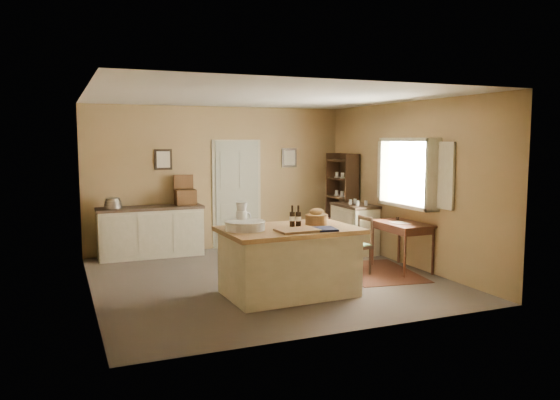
{
  "coord_description": "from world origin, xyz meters",
  "views": [
    {
      "loc": [
        -2.89,
        -7.52,
        2.09
      ],
      "look_at": [
        0.32,
        0.24,
        1.15
      ],
      "focal_mm": 35.0,
      "sensor_mm": 36.0,
      "label": 1
    }
  ],
  "objects_px": {
    "shelving_unit": "(344,200)",
    "desk_chair": "(355,246)",
    "sideboard": "(151,230)",
    "work_island": "(288,259)",
    "writing_desk": "(402,228)",
    "right_cabinet": "(355,228)"
  },
  "relations": [
    {
      "from": "work_island",
      "to": "right_cabinet",
      "type": "bearing_deg",
      "value": 40.52
    },
    {
      "from": "work_island",
      "to": "writing_desk",
      "type": "height_order",
      "value": "work_island"
    },
    {
      "from": "sideboard",
      "to": "shelving_unit",
      "type": "distance_m",
      "value": 3.73
    },
    {
      "from": "work_island",
      "to": "writing_desk",
      "type": "relative_size",
      "value": 1.87
    },
    {
      "from": "work_island",
      "to": "desk_chair",
      "type": "height_order",
      "value": "work_island"
    },
    {
      "from": "sideboard",
      "to": "desk_chair",
      "type": "distance_m",
      "value": 3.68
    },
    {
      "from": "sideboard",
      "to": "desk_chair",
      "type": "relative_size",
      "value": 2.12
    },
    {
      "from": "writing_desk",
      "to": "sideboard",
      "type": "bearing_deg",
      "value": 144.46
    },
    {
      "from": "sideboard",
      "to": "writing_desk",
      "type": "xyz_separation_m",
      "value": [
        3.54,
        -2.53,
        0.19
      ]
    },
    {
      "from": "desk_chair",
      "to": "shelving_unit",
      "type": "distance_m",
      "value": 2.38
    },
    {
      "from": "right_cabinet",
      "to": "shelving_unit",
      "type": "xyz_separation_m",
      "value": [
        0.15,
        0.68,
        0.45
      ]
    },
    {
      "from": "work_island",
      "to": "writing_desk",
      "type": "xyz_separation_m",
      "value": [
        2.23,
        0.59,
        0.19
      ]
    },
    {
      "from": "shelving_unit",
      "to": "desk_chair",
      "type": "bearing_deg",
      "value": -114.68
    },
    {
      "from": "work_island",
      "to": "sideboard",
      "type": "distance_m",
      "value": 3.38
    },
    {
      "from": "work_island",
      "to": "sideboard",
      "type": "bearing_deg",
      "value": 110.4
    },
    {
      "from": "writing_desk",
      "to": "desk_chair",
      "type": "xyz_separation_m",
      "value": [
        -0.83,
        0.05,
        -0.24
      ]
    },
    {
      "from": "writing_desk",
      "to": "shelving_unit",
      "type": "relative_size",
      "value": 0.54
    },
    {
      "from": "desk_chair",
      "to": "shelving_unit",
      "type": "height_order",
      "value": "shelving_unit"
    },
    {
      "from": "writing_desk",
      "to": "shelving_unit",
      "type": "xyz_separation_m",
      "value": [
        0.15,
        2.17,
        0.23
      ]
    },
    {
      "from": "work_island",
      "to": "right_cabinet",
      "type": "xyz_separation_m",
      "value": [
        2.23,
        2.08,
        -0.02
      ]
    },
    {
      "from": "desk_chair",
      "to": "shelving_unit",
      "type": "bearing_deg",
      "value": 60.4
    },
    {
      "from": "shelving_unit",
      "to": "work_island",
      "type": "bearing_deg",
      "value": -130.78
    }
  ]
}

